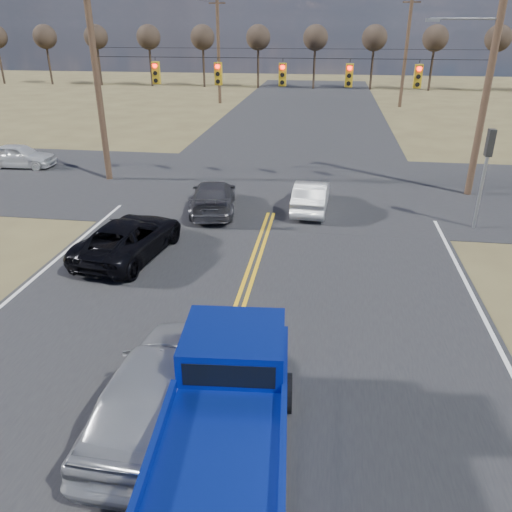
# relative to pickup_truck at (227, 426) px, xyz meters

# --- Properties ---
(ground) EXTENTS (160.00, 160.00, 0.00)m
(ground) POSITION_rel_pickup_truck_xyz_m (-0.79, -0.40, -1.05)
(ground) COLOR brown
(ground) RESTS_ON ground
(road_main) EXTENTS (14.00, 120.00, 0.02)m
(road_main) POSITION_rel_pickup_truck_xyz_m (-0.79, 9.60, -1.05)
(road_main) COLOR #28282B
(road_main) RESTS_ON ground
(road_cross) EXTENTS (120.00, 12.00, 0.02)m
(road_cross) POSITION_rel_pickup_truck_xyz_m (-0.79, 17.60, -1.05)
(road_cross) COLOR #28282B
(road_cross) RESTS_ON ground
(signal_gantry) EXTENTS (19.60, 4.83, 10.00)m
(signal_gantry) POSITION_rel_pickup_truck_xyz_m (-0.28, 17.39, 4.02)
(signal_gantry) COLOR #473323
(signal_gantry) RESTS_ON ground
(utility_poles) EXTENTS (19.60, 58.32, 10.00)m
(utility_poles) POSITION_rel_pickup_truck_xyz_m (-0.79, 16.60, 4.18)
(utility_poles) COLOR #473323
(utility_poles) RESTS_ON ground
(treeline) EXTENTS (87.00, 117.80, 7.40)m
(treeline) POSITION_rel_pickup_truck_xyz_m (-0.79, 26.56, 4.66)
(treeline) COLOR #33261C
(treeline) RESTS_ON ground
(pickup_truck) EXTENTS (2.64, 5.88, 2.16)m
(pickup_truck) POSITION_rel_pickup_truck_xyz_m (0.00, 0.00, 0.00)
(pickup_truck) COLOR black
(pickup_truck) RESTS_ON ground
(silver_suv) EXTENTS (2.13, 5.01, 1.69)m
(silver_suv) POSITION_rel_pickup_truck_xyz_m (-1.59, 1.09, -0.20)
(silver_suv) COLOR #A4A6AC
(silver_suv) RESTS_ON ground
(black_suv) EXTENTS (2.92, 5.12, 1.35)m
(black_suv) POSITION_rel_pickup_truck_xyz_m (-5.17, 8.67, -0.37)
(black_suv) COLOR black
(black_suv) RESTS_ON ground
(white_car_queue) EXTENTS (1.55, 4.02, 1.31)m
(white_car_queue) POSITION_rel_pickup_truck_xyz_m (0.87, 14.33, -0.39)
(white_car_queue) COLOR beige
(white_car_queue) RESTS_ON ground
(dgrey_car_queue) EXTENTS (2.54, 4.76, 1.31)m
(dgrey_car_queue) POSITION_rel_pickup_truck_xyz_m (-3.29, 13.58, -0.39)
(dgrey_car_queue) COLOR #3A393F
(dgrey_car_queue) RESTS_ON ground
(cross_car_west) EXTENTS (1.74, 3.97, 1.33)m
(cross_car_west) POSITION_rel_pickup_truck_xyz_m (-15.72, 19.16, -0.38)
(cross_car_west) COLOR silver
(cross_car_west) RESTS_ON ground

